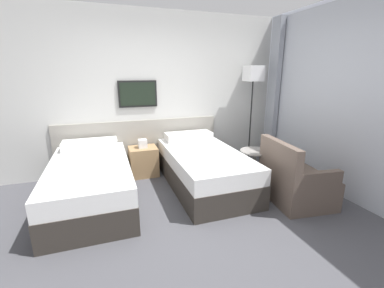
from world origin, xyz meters
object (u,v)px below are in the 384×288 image
object	(u,v)px
nightstand	(144,161)
side_table	(254,161)
bed_near_door	(91,182)
armchair	(294,182)
floor_lamp	(253,79)
bed_near_window	(203,168)

from	to	relation	value
nightstand	side_table	xyz separation A→B (m)	(1.56, -0.96, 0.14)
bed_near_door	armchair	size ratio (longest dim) A/B	2.06
side_table	floor_lamp	bearing A→B (deg)	63.31
floor_lamp	armchair	bearing A→B (deg)	-98.12
bed_near_door	bed_near_window	world-z (taller)	same
nightstand	floor_lamp	size ratio (longest dim) A/B	0.35
bed_near_window	bed_near_door	bearing A→B (deg)	180.00
side_table	bed_near_window	bearing A→B (deg)	162.27
bed_near_door	nightstand	distance (m)	1.09
bed_near_window	floor_lamp	xyz separation A→B (m)	(1.20, 0.67, 1.29)
bed_near_door	floor_lamp	bearing A→B (deg)	13.34
side_table	armchair	world-z (taller)	armchair
nightstand	floor_lamp	world-z (taller)	floor_lamp
nightstand	armchair	world-z (taller)	armchair
floor_lamp	armchair	xyz separation A→B (m)	(-0.22, -1.54, -1.31)
bed_near_door	nightstand	xyz separation A→B (m)	(0.81, 0.72, -0.03)
bed_near_door	floor_lamp	world-z (taller)	floor_lamp
armchair	floor_lamp	bearing A→B (deg)	-1.45
bed_near_window	nightstand	size ratio (longest dim) A/B	3.11
bed_near_door	armchair	bearing A→B (deg)	-18.39
side_table	armchair	bearing A→B (deg)	-69.28
bed_near_window	side_table	distance (m)	0.79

